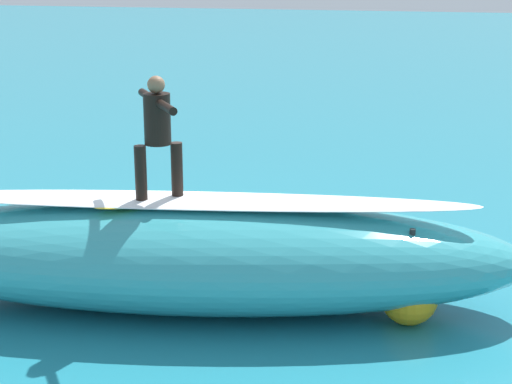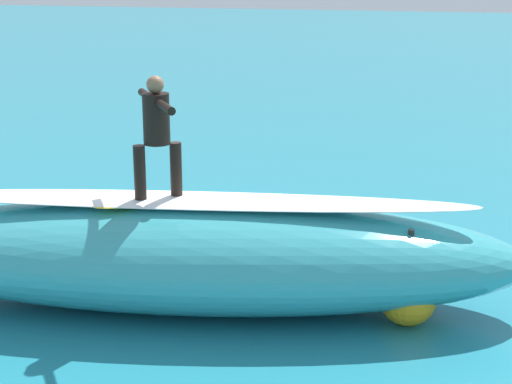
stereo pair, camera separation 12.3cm
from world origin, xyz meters
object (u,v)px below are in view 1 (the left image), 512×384
Objects in this scene: surfer_riding at (158,128)px; buoy_marker at (409,296)px; surfer_paddling at (339,225)px; surfboard_riding at (160,200)px; surfboard_paddling at (331,235)px.

surfer_riding is 1.26× the size of buoy_marker.
surfboard_riding is at bearing 40.05° from surfer_paddling.
surfboard_paddling is (-1.95, -3.41, -1.51)m from surfboard_riding.
surfer_paddling is at bearing 180.00° from surfboard_paddling.
buoy_marker is (-1.49, 3.31, 0.37)m from surfboard_paddling.
surfer_paddling is 3.63m from buoy_marker.
surfboard_riding is at bearing 1.72° from buoy_marker.
buoy_marker is (-1.37, 3.35, 0.20)m from surfer_paddling.
surfer_paddling is at bearing -155.21° from surfboard_riding.
surfer_riding is 4.06m from buoy_marker.
surfer_riding is 4.67m from surfer_paddling.
surfer_paddling is (-2.08, -3.46, -1.34)m from surfboard_riding.
surfer_paddling is at bearing -67.84° from buoy_marker.
surfboard_riding is 1.08× the size of surfer_paddling.
surfboard_paddling is at bearing -65.76° from buoy_marker.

